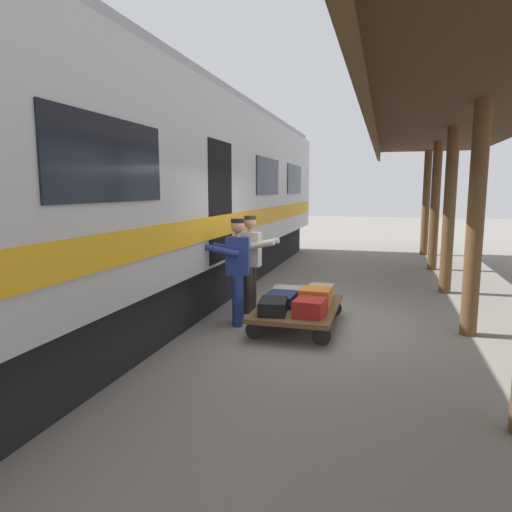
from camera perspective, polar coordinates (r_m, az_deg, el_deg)
ground_plane at (r=7.61m, az=8.36°, el=-8.26°), size 60.00×60.00×0.00m
platform_canopy at (r=7.42m, az=25.95°, el=15.99°), size 3.20×18.38×3.56m
train_car at (r=8.35m, az=-14.19°, el=7.39°), size 3.03×18.11×4.00m
luggage_cart at (r=7.30m, az=5.21°, el=-6.54°), size 1.24×1.94×0.34m
suitcase_tan_vintage at (r=7.73m, az=7.95°, el=-4.54°), size 0.41×0.59×0.22m
suitcase_orange_carryall at (r=7.21m, az=7.37°, el=-5.18°), size 0.47×0.44×0.29m
suitcase_black_hardshell at (r=6.81m, az=2.13°, el=-6.30°), size 0.47×0.62×0.20m
suitcase_navy_fabric at (r=7.32m, az=3.12°, el=-5.36°), size 0.45×0.63×0.18m
suitcase_red_plastic at (r=6.71m, az=6.69°, el=-6.40°), size 0.46×0.49×0.24m
suitcase_gray_aluminum at (r=7.83m, az=3.98°, el=-4.54°), size 0.53×0.49×0.16m
porter_in_overalls at (r=7.26m, az=-2.43°, el=-1.48°), size 0.71×0.51×1.70m
porter_by_door at (r=8.02m, az=-0.60°, el=-0.53°), size 0.68×0.44×1.70m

